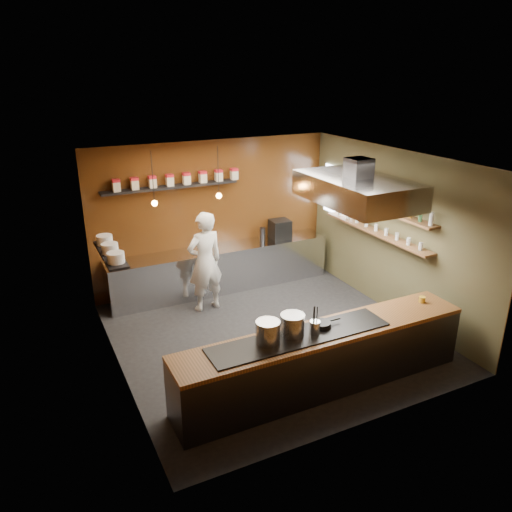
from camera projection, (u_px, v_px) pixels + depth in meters
floor at (270, 336)px, 8.53m from camera, size 5.00×5.00×0.00m
back_wall at (214, 215)px, 10.09m from camera, size 5.00×0.00×5.00m
left_wall at (113, 282)px, 6.96m from camera, size 0.00×5.00×5.00m
right_wall at (393, 233)px, 9.02m from camera, size 0.00×5.00×5.00m
ceiling at (273, 161)px, 7.46m from camera, size 5.00×5.00×0.00m
window_pane at (338, 191)px, 10.28m from camera, size 0.00×1.00×1.00m
prep_counter at (221, 268)px, 10.19m from camera, size 4.60×0.65×0.90m
pass_counter at (323, 359)px, 7.02m from camera, size 4.40×0.72×0.94m
tin_shelf at (171, 187)px, 9.35m from camera, size 2.60×0.26×0.04m
plate_shelf at (111, 254)px, 7.85m from camera, size 0.30×1.40×0.04m
bottle_shelf_upper at (378, 207)px, 9.06m from camera, size 0.26×2.80×0.04m
bottle_shelf_lower at (376, 232)px, 9.23m from camera, size 0.26×2.80×0.04m
extractor_hood at (357, 190)px, 7.83m from camera, size 1.20×2.00×0.72m
pendant_left at (154, 200)px, 8.61m from camera, size 0.10×0.10×0.95m
pendant_right at (219, 193)px, 9.10m from camera, size 0.10×0.10×0.95m
storage_tins at (178, 179)px, 9.37m from camera, size 2.43×0.13×0.22m
plate_stacks at (110, 248)px, 7.81m from camera, size 0.26×1.16×0.16m
bottles at (378, 200)px, 9.01m from camera, size 0.06×2.66×0.24m
wine_glasses at (376, 227)px, 9.19m from camera, size 0.07×2.37×0.13m
stockpot_large at (268, 332)px, 6.46m from camera, size 0.42×0.42×0.31m
stockpot_small at (292, 325)px, 6.64m from camera, size 0.39×0.39×0.31m
utensil_crock at (315, 327)px, 6.71m from camera, size 0.15×0.15×0.18m
frying_pan at (322, 324)px, 6.91m from camera, size 0.45×0.28×0.07m
butter_jar at (422, 299)px, 7.67m from camera, size 0.13×0.13×0.09m
espresso_machine at (280, 229)px, 10.53m from camera, size 0.42×0.40×0.40m
chef at (205, 262)px, 9.17m from camera, size 0.75×0.55×1.90m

